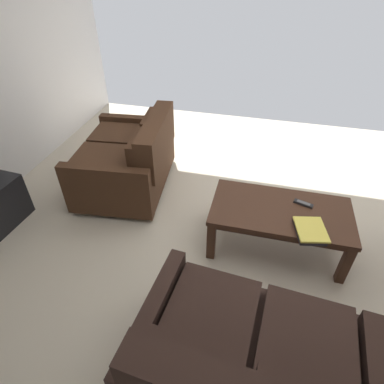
# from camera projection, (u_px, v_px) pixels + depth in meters

# --- Properties ---
(ground_plane) EXTENTS (5.84, 5.08, 0.01)m
(ground_plane) POSITION_uv_depth(u_px,v_px,m) (266.00, 233.00, 3.08)
(ground_plane) COLOR beige
(loveseat_near) EXTENTS (1.01, 1.27, 0.84)m
(loveseat_near) POSITION_uv_depth(u_px,v_px,m) (129.00, 159.00, 3.44)
(loveseat_near) COLOR black
(loveseat_near) RESTS_ON ground
(coffee_table) EXTENTS (1.17, 0.61, 0.44)m
(coffee_table) POSITION_uv_depth(u_px,v_px,m) (280.00, 215.00, 2.70)
(coffee_table) COLOR #3D2316
(coffee_table) RESTS_ON ground
(book_stack) EXTENTS (0.27, 0.31, 0.05)m
(book_stack) POSITION_uv_depth(u_px,v_px,m) (310.00, 231.00, 2.43)
(book_stack) COLOR black
(book_stack) RESTS_ON coffee_table
(tv_remote) EXTENTS (0.17, 0.09, 0.02)m
(tv_remote) POSITION_uv_depth(u_px,v_px,m) (303.00, 204.00, 2.71)
(tv_remote) COLOR black
(tv_remote) RESTS_ON coffee_table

